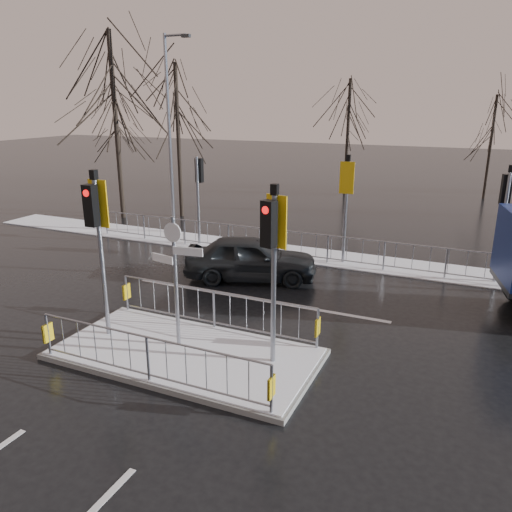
% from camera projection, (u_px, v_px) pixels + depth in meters
% --- Properties ---
extents(ground, '(120.00, 120.00, 0.00)m').
position_uv_depth(ground, '(186.00, 356.00, 11.45)').
color(ground, black).
rests_on(ground, ground).
extents(snow_verge, '(30.00, 2.00, 0.04)m').
position_uv_depth(snow_verge, '(306.00, 255.00, 18.94)').
color(snow_verge, white).
rests_on(snow_verge, ground).
extents(lane_markings, '(8.00, 11.38, 0.01)m').
position_uv_depth(lane_markings, '(178.00, 363.00, 11.16)').
color(lane_markings, silver).
rests_on(lane_markings, ground).
extents(traffic_island, '(6.00, 3.04, 4.15)m').
position_uv_depth(traffic_island, '(185.00, 341.00, 11.35)').
color(traffic_island, slate).
rests_on(traffic_island, ground).
extents(far_kerb_fixtures, '(18.00, 0.65, 3.83)m').
position_uv_depth(far_kerb_fixtures, '(310.00, 233.00, 18.08)').
color(far_kerb_fixtures, gray).
rests_on(far_kerb_fixtures, ground).
extents(car_far_lane, '(4.59, 3.04, 1.45)m').
position_uv_depth(car_far_lane, '(251.00, 258.00, 16.21)').
color(car_far_lane, black).
rests_on(car_far_lane, ground).
extents(tree_near_a, '(4.75, 4.75, 8.97)m').
position_uv_depth(tree_near_a, '(113.00, 90.00, 23.33)').
color(tree_near_a, black).
rests_on(tree_near_a, ground).
extents(tree_near_b, '(4.00, 4.00, 7.55)m').
position_uv_depth(tree_near_b, '(177.00, 111.00, 23.94)').
color(tree_near_b, black).
rests_on(tree_near_b, ground).
extents(tree_near_c, '(3.50, 3.50, 6.61)m').
position_uv_depth(tree_near_c, '(117.00, 123.00, 26.77)').
color(tree_near_c, black).
rests_on(tree_near_c, ground).
extents(tree_far_a, '(3.75, 3.75, 7.08)m').
position_uv_depth(tree_far_a, '(349.00, 115.00, 29.96)').
color(tree_far_a, black).
rests_on(tree_far_a, ground).
extents(tree_far_b, '(3.25, 3.25, 6.14)m').
position_uv_depth(tree_far_b, '(493.00, 127.00, 28.76)').
color(tree_far_b, black).
rests_on(tree_far_b, ground).
extents(street_lamp_left, '(1.25, 0.18, 8.20)m').
position_uv_depth(street_lamp_left, '(171.00, 129.00, 20.91)').
color(street_lamp_left, gray).
rests_on(street_lamp_left, ground).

